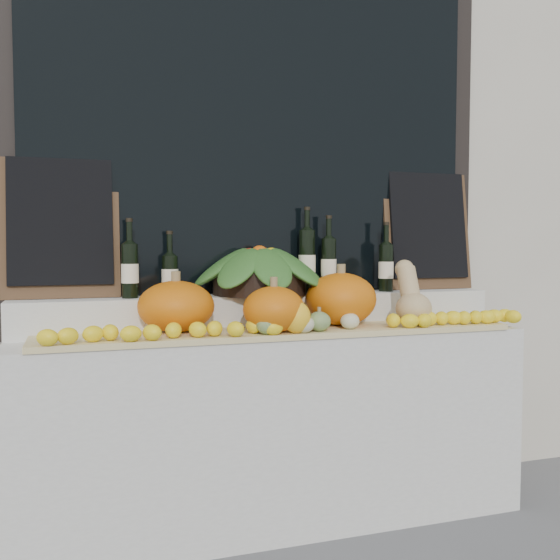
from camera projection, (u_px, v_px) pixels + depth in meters
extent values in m
cube|color=beige|center=(235.00, 69.00, 3.46)|extent=(7.00, 0.90, 4.50)
cube|color=black|center=(258.00, 117.00, 3.05)|extent=(2.40, 0.04, 2.10)
cube|color=black|center=(259.00, 116.00, 3.02)|extent=(2.20, 0.02, 2.00)
cube|color=silver|center=(275.00, 426.00, 2.87)|extent=(2.30, 0.55, 0.88)
cube|color=silver|center=(265.00, 311.00, 2.99)|extent=(2.30, 0.25, 0.16)
cube|color=tan|center=(284.00, 332.00, 2.73)|extent=(2.10, 0.32, 0.02)
ellipsoid|color=orange|center=(176.00, 306.00, 2.65)|extent=(0.41, 0.41, 0.22)
ellipsoid|color=orange|center=(341.00, 299.00, 2.87)|extent=(0.43, 0.43, 0.24)
ellipsoid|color=orange|center=(274.00, 309.00, 2.65)|extent=(0.30, 0.30, 0.20)
ellipsoid|color=tan|center=(414.00, 309.00, 2.89)|extent=(0.17, 0.17, 0.15)
cylinder|color=tan|center=(408.00, 284.00, 2.93)|extent=(0.09, 0.14, 0.18)
sphere|color=tan|center=(404.00, 269.00, 2.96)|extent=(0.09, 0.09, 0.09)
ellipsoid|color=#265A1B|center=(319.00, 321.00, 2.67)|extent=(0.10, 0.10, 0.09)
cylinder|color=olive|center=(319.00, 309.00, 2.67)|extent=(0.02, 0.02, 0.02)
ellipsoid|color=#265A1B|center=(267.00, 324.00, 2.58)|extent=(0.09, 0.09, 0.08)
cylinder|color=olive|center=(267.00, 311.00, 2.57)|extent=(0.02, 0.02, 0.02)
ellipsoid|color=beige|center=(304.00, 324.00, 2.63)|extent=(0.09, 0.09, 0.07)
cylinder|color=olive|center=(304.00, 313.00, 2.62)|extent=(0.02, 0.02, 0.02)
ellipsoid|color=yellow|center=(296.00, 317.00, 2.61)|extent=(0.12, 0.12, 0.14)
cylinder|color=olive|center=(296.00, 298.00, 2.61)|extent=(0.02, 0.02, 0.02)
ellipsoid|color=beige|center=(350.00, 321.00, 2.74)|extent=(0.08, 0.08, 0.07)
cylinder|color=olive|center=(350.00, 310.00, 2.74)|extent=(0.02, 0.02, 0.02)
cylinder|color=black|center=(260.00, 283.00, 2.95)|extent=(0.44, 0.44, 0.11)
cylinder|color=black|center=(130.00, 271.00, 2.75)|extent=(0.07, 0.07, 0.24)
cylinder|color=black|center=(129.00, 233.00, 2.74)|extent=(0.03, 0.03, 0.10)
cylinder|color=white|center=(130.00, 273.00, 2.75)|extent=(0.08, 0.08, 0.08)
cylinder|color=black|center=(129.00, 220.00, 2.74)|extent=(0.03, 0.03, 0.02)
cylinder|color=black|center=(170.00, 276.00, 2.85)|extent=(0.07, 0.07, 0.19)
cylinder|color=black|center=(170.00, 245.00, 2.84)|extent=(0.03, 0.03, 0.10)
cylinder|color=white|center=(170.00, 278.00, 2.85)|extent=(0.08, 0.08, 0.08)
cylinder|color=black|center=(169.00, 233.00, 2.84)|extent=(0.03, 0.03, 0.02)
cylinder|color=black|center=(307.00, 262.00, 3.06)|extent=(0.08, 0.08, 0.31)
cylinder|color=black|center=(307.00, 220.00, 3.05)|extent=(0.03, 0.03, 0.10)
cylinder|color=white|center=(307.00, 264.00, 3.06)|extent=(0.08, 0.08, 0.08)
cylinder|color=black|center=(307.00, 209.00, 3.05)|extent=(0.03, 0.03, 0.02)
cylinder|color=black|center=(329.00, 266.00, 3.07)|extent=(0.07, 0.07, 0.27)
cylinder|color=black|center=(329.00, 228.00, 3.06)|extent=(0.03, 0.03, 0.10)
cylinder|color=white|center=(329.00, 268.00, 3.07)|extent=(0.08, 0.08, 0.08)
cylinder|color=black|center=(329.00, 217.00, 3.06)|extent=(0.03, 0.03, 0.02)
cylinder|color=black|center=(386.00, 268.00, 3.15)|extent=(0.07, 0.07, 0.24)
cylinder|color=black|center=(386.00, 235.00, 3.14)|extent=(0.03, 0.03, 0.10)
cylinder|color=white|center=(386.00, 270.00, 3.15)|extent=(0.08, 0.08, 0.08)
cylinder|color=black|center=(386.00, 224.00, 3.14)|extent=(0.03, 0.03, 0.02)
cube|color=#4C331E|center=(61.00, 228.00, 2.74)|extent=(0.50, 0.10, 0.62)
cube|color=black|center=(61.00, 221.00, 2.73)|extent=(0.44, 0.09, 0.56)
cube|color=#4C331E|center=(427.00, 231.00, 3.32)|extent=(0.50, 0.10, 0.62)
cube|color=black|center=(428.00, 225.00, 3.30)|extent=(0.44, 0.09, 0.56)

